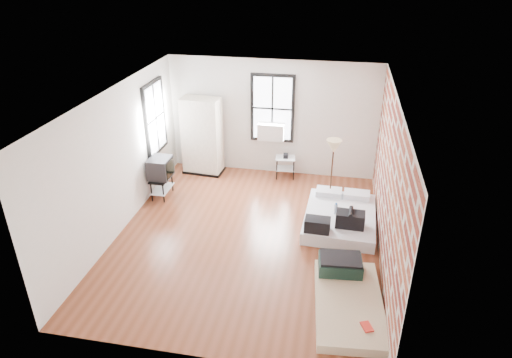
% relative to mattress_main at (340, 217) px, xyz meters
% --- Properties ---
extents(ground, '(6.00, 6.00, 0.00)m').
position_rel_mattress_main_xyz_m(ground, '(-1.74, -0.79, -0.17)').
color(ground, '#612E19').
rests_on(ground, ground).
extents(room_shell, '(5.02, 6.02, 2.80)m').
position_rel_mattress_main_xyz_m(room_shell, '(-1.51, -0.43, 1.57)').
color(room_shell, silver).
rests_on(room_shell, ground).
extents(mattress_main, '(1.45, 1.93, 0.60)m').
position_rel_mattress_main_xyz_m(mattress_main, '(0.00, 0.00, 0.00)').
color(mattress_main, white).
rests_on(mattress_main, ground).
extents(mattress_bare, '(1.19, 2.03, 0.42)m').
position_rel_mattress_main_xyz_m(mattress_bare, '(0.17, -2.25, -0.04)').
color(mattress_bare, '#C7B490').
rests_on(mattress_bare, ground).
extents(wardrobe, '(1.00, 0.63, 1.89)m').
position_rel_mattress_main_xyz_m(wardrobe, '(-3.41, 1.86, 0.78)').
color(wardrobe, black).
rests_on(wardrobe, ground).
extents(side_table, '(0.50, 0.42, 0.61)m').
position_rel_mattress_main_xyz_m(side_table, '(-1.37, 1.93, 0.24)').
color(side_table, black).
rests_on(side_table, ground).
extents(floor_lamp, '(0.32, 0.32, 1.49)m').
position_rel_mattress_main_xyz_m(floor_lamp, '(-0.24, 0.83, 1.10)').
color(floor_lamp, '#331E11').
rests_on(floor_lamp, ground).
extents(tv_stand, '(0.47, 0.66, 0.93)m').
position_rel_mattress_main_xyz_m(tv_stand, '(-3.96, 0.46, 0.50)').
color(tv_stand, black).
rests_on(tv_stand, ground).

